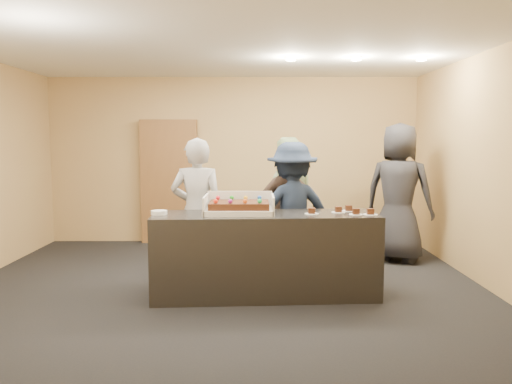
# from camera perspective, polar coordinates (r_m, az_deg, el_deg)

# --- Properties ---
(room) EXTENTS (6.04, 6.00, 2.70)m
(room) POSITION_cam_1_polar(r_m,az_deg,el_deg) (5.74, -3.76, 2.59)
(room) COLOR black
(room) RESTS_ON ground
(serving_counter) EXTENTS (2.44, 0.83, 0.90)m
(serving_counter) POSITION_cam_1_polar(r_m,az_deg,el_deg) (5.43, 1.07, -7.19)
(serving_counter) COLOR black
(serving_counter) RESTS_ON floor
(storage_cabinet) EXTENTS (0.91, 0.15, 2.01)m
(storage_cabinet) POSITION_cam_1_polar(r_m,az_deg,el_deg) (8.28, -9.86, 1.18)
(storage_cabinet) COLOR brown
(storage_cabinet) RESTS_ON floor
(cake_box) EXTENTS (0.74, 0.51, 0.22)m
(cake_box) POSITION_cam_1_polar(r_m,az_deg,el_deg) (5.37, -1.92, -1.94)
(cake_box) COLOR white
(cake_box) RESTS_ON serving_counter
(sheet_cake) EXTENTS (0.63, 0.44, 0.12)m
(sheet_cake) POSITION_cam_1_polar(r_m,az_deg,el_deg) (5.34, -1.93, -1.46)
(sheet_cake) COLOR #3F1F0E
(sheet_cake) RESTS_ON cake_box
(plate_stack) EXTENTS (0.17, 0.17, 0.04)m
(plate_stack) POSITION_cam_1_polar(r_m,az_deg,el_deg) (5.39, -11.02, -2.31)
(plate_stack) COLOR white
(plate_stack) RESTS_ON serving_counter
(slice_a) EXTENTS (0.15, 0.15, 0.07)m
(slice_a) POSITION_cam_1_polar(r_m,az_deg,el_deg) (5.34, 6.38, -2.29)
(slice_a) COLOR white
(slice_a) RESTS_ON serving_counter
(slice_b) EXTENTS (0.15, 0.15, 0.07)m
(slice_b) POSITION_cam_1_polar(r_m,az_deg,el_deg) (5.49, 9.39, -2.10)
(slice_b) COLOR white
(slice_b) RESTS_ON serving_counter
(slice_c) EXTENTS (0.15, 0.15, 0.07)m
(slice_c) POSITION_cam_1_polar(r_m,az_deg,el_deg) (5.36, 11.36, -2.33)
(slice_c) COLOR white
(slice_c) RESTS_ON serving_counter
(slice_d) EXTENTS (0.15, 0.15, 0.07)m
(slice_d) POSITION_cam_1_polar(r_m,az_deg,el_deg) (5.61, 10.54, -1.95)
(slice_d) COLOR white
(slice_d) RESTS_ON serving_counter
(slice_e) EXTENTS (0.15, 0.15, 0.07)m
(slice_e) POSITION_cam_1_polar(r_m,az_deg,el_deg) (5.39, 12.94, -2.33)
(slice_e) COLOR white
(slice_e) RESTS_ON serving_counter
(person_server_grey) EXTENTS (0.65, 0.44, 1.71)m
(person_server_grey) POSITION_cam_1_polar(r_m,az_deg,el_deg) (5.84, -6.71, -2.26)
(person_server_grey) COLOR #A2A2A7
(person_server_grey) RESTS_ON floor
(person_sage_man) EXTENTS (0.86, 0.68, 1.72)m
(person_sage_man) POSITION_cam_1_polar(r_m,az_deg,el_deg) (6.67, 3.37, -1.15)
(person_sage_man) COLOR gray
(person_sage_man) RESTS_ON floor
(person_navy_man) EXTENTS (1.18, 0.82, 1.66)m
(person_navy_man) POSITION_cam_1_polar(r_m,az_deg,el_deg) (6.02, 4.16, -2.21)
(person_navy_man) COLOR #1A253D
(person_navy_man) RESTS_ON floor
(person_brown_extra) EXTENTS (0.98, 0.70, 1.55)m
(person_brown_extra) POSITION_cam_1_polar(r_m,az_deg,el_deg) (6.36, 3.48, -2.29)
(person_brown_extra) COLOR brown
(person_brown_extra) RESTS_ON floor
(person_dark_suit) EXTENTS (1.12, 1.01, 1.92)m
(person_dark_suit) POSITION_cam_1_polar(r_m,az_deg,el_deg) (7.18, 16.01, -0.07)
(person_dark_suit) COLOR #232328
(person_dark_suit) RESTS_ON floor
(ceiling_spotlights) EXTENTS (1.72, 0.12, 0.03)m
(ceiling_spotlights) POSITION_cam_1_polar(r_m,az_deg,el_deg) (6.42, 11.36, 14.67)
(ceiling_spotlights) COLOR #FFEAC6
(ceiling_spotlights) RESTS_ON ceiling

